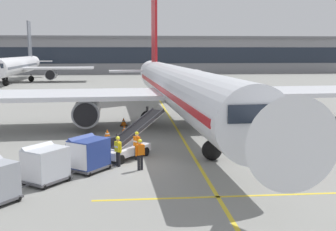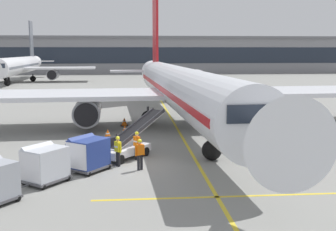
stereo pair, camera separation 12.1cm
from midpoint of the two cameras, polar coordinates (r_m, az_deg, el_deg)
name	(u,v)px [view 1 (the left image)]	position (r m, az deg, el deg)	size (l,w,h in m)	color
ground_plane	(132,168)	(23.55, -5.14, -7.20)	(600.00, 600.00, 0.00)	gray
parked_airplane	(179,88)	(36.26, 1.37, 3.82)	(36.60, 46.03, 15.10)	silver
belt_loader	(127,144)	(25.75, -5.84, -3.93)	(4.41, 4.99, 2.69)	silver
baggage_cart_lead	(88,153)	(23.12, -11.05, -5.07)	(2.48, 2.66, 1.91)	#515156
baggage_cart_second	(45,163)	(21.54, -16.69, -6.32)	(2.48, 2.66, 1.91)	#515156
ground_crew_by_loader	(140,152)	(22.90, -4.00, -5.07)	(0.53, 0.38, 1.74)	black
ground_crew_by_carts	(137,144)	(25.00, -4.43, -3.89)	(0.43, 0.46, 1.74)	black
ground_crew_marshaller	(118,149)	(23.75, -7.02, -4.61)	(0.42, 0.48, 1.74)	black
safety_cone_engine_keepout	(107,134)	(31.17, -8.44, -2.58)	(0.68, 0.68, 0.76)	black
safety_cone_wingtip	(124,129)	(33.39, -6.12, -1.88)	(0.56, 0.56, 0.64)	black
safety_cone_nose_mark	(124,122)	(36.60, -6.20, -0.86)	(0.65, 0.65, 0.74)	black
apron_guidance_line_lead_in	(176,127)	(35.77, 0.98, -1.61)	(0.20, 110.00, 0.01)	yellow
apron_guidance_line_stop_bar	(226,196)	(19.24, 7.79, -10.95)	(12.00, 0.20, 0.01)	yellow
terminal_building	(100,55)	(127.67, -9.33, 8.20)	(146.78, 16.57, 10.75)	gray
distant_airplane	(17,66)	(93.56, -20.09, 6.39)	(32.20, 41.52, 13.78)	white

